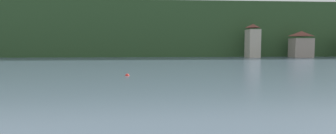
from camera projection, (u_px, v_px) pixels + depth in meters
The scene contains 4 objects.
wooded_hillside at pixel (116, 37), 127.54m from camera, with size 352.00×71.73×36.63m.
shore_building_westcentral at pixel (253, 41), 85.23m from camera, with size 3.62×4.96×10.36m.
shore_building_central at pixel (301, 45), 86.38m from camera, with size 6.41×4.71×8.21m.
mooring_buoy_far at pixel (127, 76), 34.62m from camera, with size 0.52×0.52×0.52m, color red.
Camera 1 is at (-1.40, 27.39, 3.83)m, focal length 29.55 mm.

